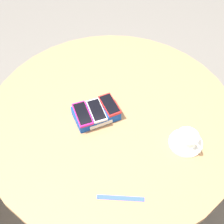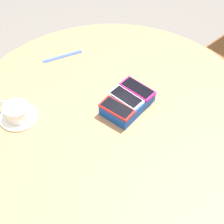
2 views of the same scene
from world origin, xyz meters
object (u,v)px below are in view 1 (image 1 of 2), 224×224
object	(u,v)px
phone_white	(96,110)
phone_magenta	(82,114)
phone_box	(96,113)
lanyard_strap	(120,198)
round_table	(112,128)
saucer	(186,143)
phone_red	(110,105)
coffee_cup	(188,139)

from	to	relation	value
phone_white	phone_magenta	bearing A→B (deg)	-171.78
phone_box	lanyard_strap	size ratio (longest dim) A/B	1.19
round_table	saucer	size ratio (longest dim) A/B	8.09
round_table	lanyard_strap	xyz separation A→B (m)	(-0.06, -0.39, 0.10)
phone_white	saucer	distance (m)	0.41
phone_magenta	lanyard_strap	xyz separation A→B (m)	(0.08, -0.39, -0.05)
phone_box	phone_white	bearing A→B (deg)	-50.84
round_table	phone_red	bearing A→B (deg)	110.19
phone_magenta	coffee_cup	size ratio (longest dim) A/B	1.18
phone_magenta	saucer	bearing A→B (deg)	-27.83
lanyard_strap	round_table	bearing A→B (deg)	81.85
round_table	saucer	distance (m)	0.36
coffee_cup	lanyard_strap	size ratio (longest dim) A/B	0.68
phone_box	lanyard_strap	world-z (taller)	phone_box
phone_red	saucer	world-z (taller)	phone_red
phone_red	lanyard_strap	size ratio (longest dim) A/B	0.76
phone_white	lanyard_strap	distance (m)	0.40
round_table	phone_white	world-z (taller)	phone_white
phone_box	lanyard_strap	distance (m)	0.40
phone_magenta	saucer	distance (m)	0.46
phone_box	phone_red	world-z (taller)	phone_red
round_table	phone_box	distance (m)	0.14
phone_red	saucer	distance (m)	0.37
phone_red	coffee_cup	bearing A→B (deg)	-40.91
phone_red	phone_magenta	bearing A→B (deg)	-168.74
saucer	lanyard_strap	size ratio (longest dim) A/B	0.80
phone_white	saucer	xyz separation A→B (m)	(0.34, -0.22, -0.05)
phone_magenta	lanyard_strap	distance (m)	0.40
phone_box	phone_red	xyz separation A→B (m)	(0.06, 0.01, 0.03)
round_table	phone_white	bearing A→B (deg)	177.57
round_table	saucer	world-z (taller)	saucer
phone_white	phone_red	distance (m)	0.06
round_table	lanyard_strap	size ratio (longest dim) A/B	6.51
round_table	saucer	xyz separation A→B (m)	(0.27, -0.22, 0.10)
phone_red	coffee_cup	distance (m)	0.37
phone_magenta	coffee_cup	world-z (taller)	coffee_cup
phone_box	phone_red	distance (m)	0.07
saucer	lanyard_strap	bearing A→B (deg)	-151.55
saucer	phone_box	bearing A→B (deg)	146.63
round_table	phone_magenta	size ratio (longest dim) A/B	8.15
round_table	coffee_cup	world-z (taller)	coffee_cup
saucer	coffee_cup	size ratio (longest dim) A/B	1.18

